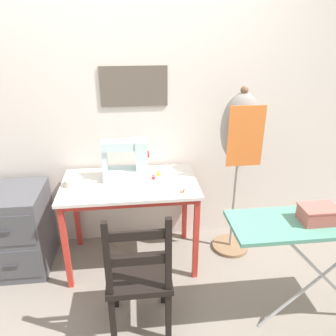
# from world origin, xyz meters

# --- Properties ---
(ground_plane) EXTENTS (14.00, 14.00, 0.00)m
(ground_plane) POSITION_xyz_m (0.00, 0.00, 0.00)
(ground_plane) COLOR gray
(wall_back) EXTENTS (10.00, 0.07, 2.55)m
(wall_back) POSITION_xyz_m (0.00, 0.68, 1.28)
(wall_back) COLOR silver
(wall_back) RESTS_ON ground_plane
(sewing_table) EXTENTS (1.05, 0.62, 0.74)m
(sewing_table) POSITION_xyz_m (0.00, 0.29, 0.65)
(sewing_table) COLOR silver
(sewing_table) RESTS_ON ground_plane
(sewing_machine) EXTENTS (0.36, 0.17, 0.34)m
(sewing_machine) POSITION_xyz_m (-0.00, 0.38, 0.89)
(sewing_machine) COLOR silver
(sewing_machine) RESTS_ON sewing_table
(fabric_bowl) EXTENTS (0.14, 0.14, 0.06)m
(fabric_bowl) POSITION_xyz_m (-0.42, 0.30, 0.77)
(fabric_bowl) COLOR silver
(fabric_bowl) RESTS_ON sewing_table
(scissors) EXTENTS (0.10, 0.13, 0.01)m
(scissors) POSITION_xyz_m (0.40, 0.12, 0.74)
(scissors) COLOR silver
(scissors) RESTS_ON sewing_table
(thread_spool_near_machine) EXTENTS (0.04, 0.04, 0.03)m
(thread_spool_near_machine) POSITION_xyz_m (0.19, 0.34, 0.75)
(thread_spool_near_machine) COLOR red
(thread_spool_near_machine) RESTS_ON sewing_table
(thread_spool_mid_table) EXTENTS (0.04, 0.04, 0.04)m
(thread_spool_mid_table) POSITION_xyz_m (0.23, 0.41, 0.75)
(thread_spool_mid_table) COLOR yellow
(thread_spool_mid_table) RESTS_ON sewing_table
(wooden_chair) EXTENTS (0.40, 0.38, 0.91)m
(wooden_chair) POSITION_xyz_m (0.04, -0.39, 0.43)
(wooden_chair) COLOR black
(wooden_chair) RESTS_ON ground_plane
(filing_cabinet) EXTENTS (0.47, 0.52, 0.69)m
(filing_cabinet) POSITION_xyz_m (-0.92, 0.35, 0.34)
(filing_cabinet) COLOR #4C4C51
(filing_cabinet) RESTS_ON ground_plane
(dress_form) EXTENTS (0.32, 0.32, 1.45)m
(dress_form) POSITION_xyz_m (0.88, 0.37, 1.04)
(dress_form) COLOR #846647
(dress_form) RESTS_ON ground_plane
(ironing_board) EXTENTS (1.26, 0.35, 0.82)m
(ironing_board) POSITION_xyz_m (1.20, -0.48, 0.77)
(ironing_board) COLOR #518E7A
(ironing_board) RESTS_ON ground_plane
(storage_box) EXTENTS (0.21, 0.15, 0.10)m
(storage_box) POSITION_xyz_m (1.07, -0.50, 0.87)
(storage_box) COLOR #AD564C
(storage_box) RESTS_ON ironing_board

